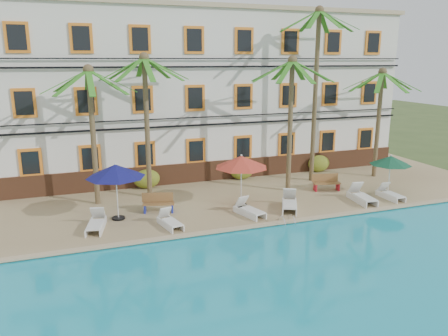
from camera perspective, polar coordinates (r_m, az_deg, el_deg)
name	(u,v)px	position (r m, az deg, el deg)	size (l,w,h in m)	color
ground	(269,222)	(20.70, 5.84, -7.02)	(100.00, 100.00, 0.00)	#384C23
pool_deck	(231,190)	(25.01, 0.93, -2.91)	(30.00, 12.00, 0.25)	tan
swimming_pool	(362,293)	(15.25, 17.60, -15.30)	(26.00, 12.00, 0.20)	#1797B1
pool_coping	(277,223)	(19.85, 6.98, -7.13)	(30.00, 0.35, 0.06)	tan
hotel_building	(204,92)	(28.72, -2.57, 9.93)	(25.40, 6.44, 10.22)	silver
palm_a	(92,115)	(22.29, -16.91, 6.66)	(4.50, 4.50, 6.94)	brown
palm_b	(146,106)	(22.79, -10.14, 8.03)	(4.50, 4.50, 7.51)	brown
palm_c	(291,105)	(23.86, 8.73, 8.15)	(4.50, 4.50, 7.37)	brown
palm_d	(316,74)	(26.16, 11.95, 11.87)	(4.50, 4.50, 10.06)	brown
palm_e	(380,106)	(28.35, 19.66, 7.59)	(4.50, 4.50, 6.69)	brown
shrub_left	(147,179)	(25.19, -10.06, -1.41)	(1.50, 0.90, 1.10)	#1A5618
shrub_mid	(242,170)	(26.73, 2.36, -0.32)	(1.50, 0.90, 1.10)	#1A5618
shrub_right	(319,164)	(29.14, 12.27, 0.58)	(1.50, 0.90, 1.10)	#1A5618
umbrella_blue	(116,171)	(20.16, -13.97, -0.40)	(2.67, 2.67, 2.67)	black
umbrella_red	(241,162)	(21.40, 2.28, 0.78)	(2.65, 2.65, 2.65)	black
umbrella_green	(391,161)	(25.05, 20.94, 0.91)	(2.20, 2.20, 2.21)	black
lounger_a	(96,223)	(19.78, -16.37, -6.92)	(1.04, 1.92, 0.86)	silver
lounger_b	(170,221)	(19.43, -7.10, -6.91)	(0.92, 1.73, 0.78)	silver
lounger_c	(249,210)	(20.68, 3.29, -5.45)	(1.10, 1.87, 0.84)	silver
lounger_d	(289,203)	(21.69, 8.54, -4.57)	(1.52, 2.06, 0.93)	silver
lounger_e	(362,196)	(23.62, 17.53, -3.52)	(0.92, 2.05, 0.94)	silver
lounger_f	(390,194)	(24.67, 20.88, -3.17)	(0.60, 1.68, 0.80)	silver
bench_left	(159,202)	(21.27, -8.53, -4.47)	(1.57, 0.85, 0.93)	olive
bench_right	(326,182)	(25.14, 13.22, -1.79)	(1.57, 0.82, 0.93)	olive
pool_ladder	(287,223)	(19.96, 8.19, -7.14)	(0.54, 0.74, 0.74)	silver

